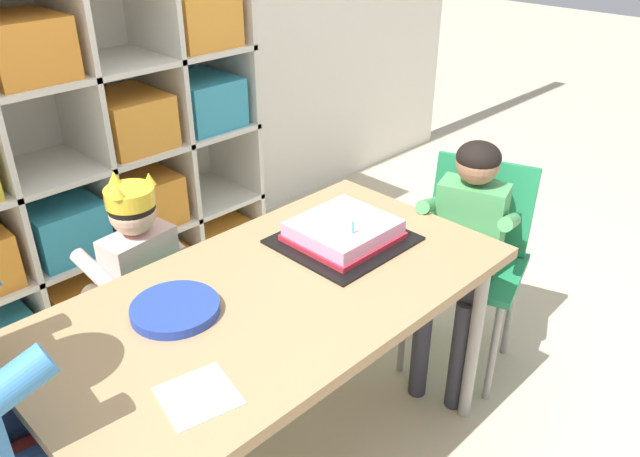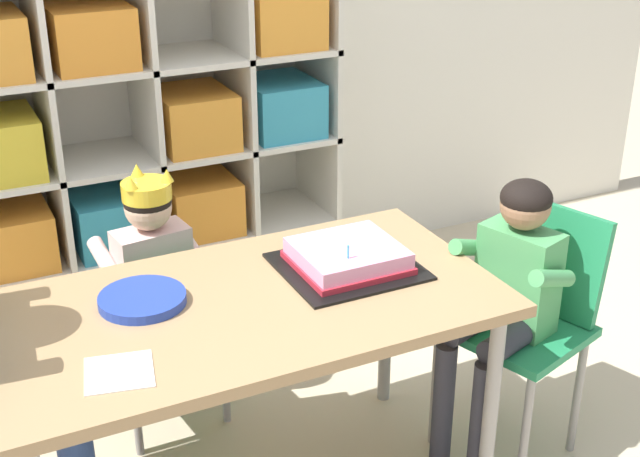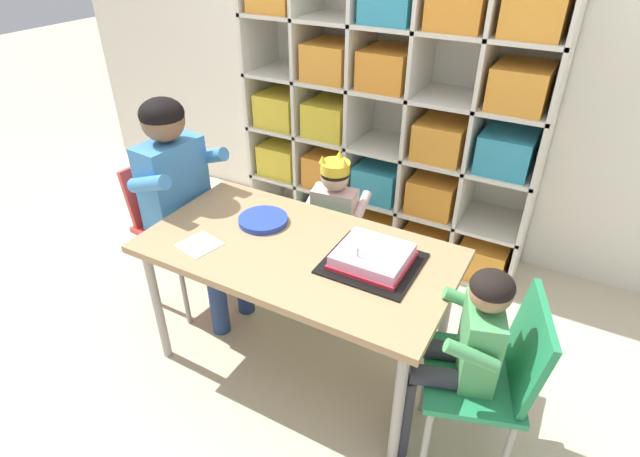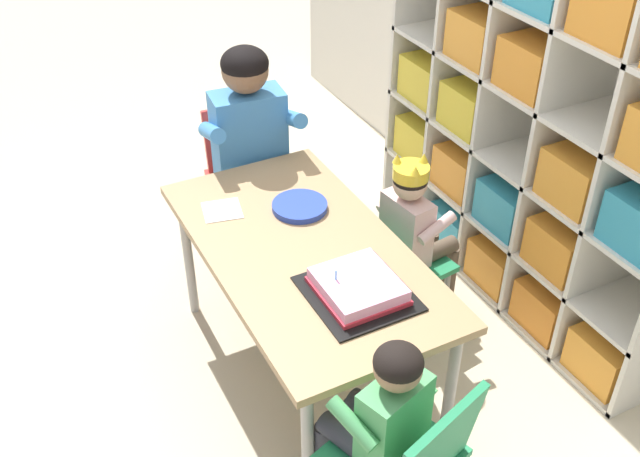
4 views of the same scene
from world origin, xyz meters
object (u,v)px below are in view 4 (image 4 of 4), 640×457
object	(u,v)px
classroom_chair_adult_side	(248,173)
activity_table	(304,261)
guest_at_table_side	(379,416)
birthday_cake_on_tray	(358,288)
child_with_crown	(415,222)
adult_helper_seated	(254,145)
paper_plate_stack	(300,206)
classroom_chair_blue	(392,261)

from	to	relation	value
classroom_chair_adult_side	activity_table	bearing A→B (deg)	-92.08
guest_at_table_side	birthday_cake_on_tray	world-z (taller)	guest_at_table_side
child_with_crown	birthday_cake_on_tray	xyz separation A→B (m)	(0.40, -0.49, 0.15)
adult_helper_seated	guest_at_table_side	distance (m)	1.39
child_with_crown	guest_at_table_side	distance (m)	1.03
birthday_cake_on_tray	child_with_crown	bearing A→B (deg)	129.03
activity_table	child_with_crown	size ratio (longest dim) A/B	1.53
paper_plate_stack	adult_helper_seated	bearing A→B (deg)	179.56
adult_helper_seated	birthday_cake_on_tray	world-z (taller)	adult_helper_seated
adult_helper_seated	guest_at_table_side	size ratio (longest dim) A/B	1.29
birthday_cake_on_tray	paper_plate_stack	distance (m)	0.53
activity_table	birthday_cake_on_tray	bearing A→B (deg)	8.53
guest_at_table_side	birthday_cake_on_tray	size ratio (longest dim) A/B	2.45
classroom_chair_blue	guest_at_table_side	size ratio (longest dim) A/B	0.70
child_with_crown	classroom_chair_blue	bearing A→B (deg)	89.32
classroom_chair_adult_side	paper_plate_stack	distance (m)	0.58
child_with_crown	classroom_chair_adult_side	world-z (taller)	child_with_crown
classroom_chair_blue	classroom_chair_adult_side	xyz separation A→B (m)	(-0.70, -0.32, 0.12)
adult_helper_seated	classroom_chair_blue	bearing A→B (deg)	-54.02
child_with_crown	classroom_chair_adult_side	xyz separation A→B (m)	(-0.69, -0.43, -0.02)
classroom_chair_blue	adult_helper_seated	distance (m)	0.74
child_with_crown	classroom_chair_adult_side	distance (m)	0.81
guest_at_table_side	child_with_crown	bearing A→B (deg)	-147.05
activity_table	paper_plate_stack	distance (m)	0.25
activity_table	classroom_chair_blue	size ratio (longest dim) A/B	2.11
adult_helper_seated	child_with_crown	bearing A→B (deg)	-46.33
paper_plate_stack	child_with_crown	bearing A→B (deg)	73.93
classroom_chair_blue	paper_plate_stack	distance (m)	0.47
activity_table	classroom_chair_adult_side	distance (m)	0.80
activity_table	adult_helper_seated	world-z (taller)	adult_helper_seated
activity_table	paper_plate_stack	xyz separation A→B (m)	(-0.23, 0.09, 0.07)
classroom_chair_adult_side	classroom_chair_blue	bearing A→B (deg)	-59.21
child_with_crown	guest_at_table_side	world-z (taller)	guest_at_table_side
birthday_cake_on_tray	paper_plate_stack	world-z (taller)	birthday_cake_on_tray
birthday_cake_on_tray	guest_at_table_side	bearing A→B (deg)	-21.04
adult_helper_seated	guest_at_table_side	xyz separation A→B (m)	(1.37, -0.21, -0.14)
classroom_chair_blue	guest_at_table_side	bearing A→B (deg)	138.27
birthday_cake_on_tray	adult_helper_seated	bearing A→B (deg)	176.90
activity_table	classroom_chair_blue	world-z (taller)	activity_table
activity_table	birthday_cake_on_tray	world-z (taller)	birthday_cake_on_tray
guest_at_table_side	adult_helper_seated	bearing A→B (deg)	-116.64
adult_helper_seated	activity_table	bearing A→B (deg)	-92.45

